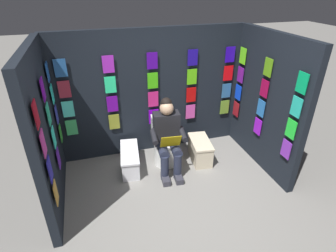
# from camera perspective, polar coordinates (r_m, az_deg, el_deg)

# --- Properties ---
(ground_plane) EXTENTS (30.00, 30.00, 0.00)m
(ground_plane) POSITION_cam_1_polar(r_m,az_deg,el_deg) (3.77, 3.99, -18.28)
(ground_plane) COLOR gray
(display_wall_back) EXTENTS (3.18, 0.14, 2.11)m
(display_wall_back) POSITION_cam_1_polar(r_m,az_deg,el_deg) (4.61, -3.37, 6.86)
(display_wall_back) COLOR black
(display_wall_back) RESTS_ON ground
(display_wall_left) EXTENTS (0.14, 1.73, 2.11)m
(display_wall_left) POSITION_cam_1_polar(r_m,az_deg,el_deg) (4.49, 19.79, 4.55)
(display_wall_left) COLOR black
(display_wall_left) RESTS_ON ground
(display_wall_right) EXTENTS (0.14, 1.73, 2.11)m
(display_wall_right) POSITION_cam_1_polar(r_m,az_deg,el_deg) (3.72, -24.12, -1.28)
(display_wall_right) COLOR black
(display_wall_right) RESTS_ON ground
(toilet) EXTENTS (0.43, 0.57, 0.77)m
(toilet) POSITION_cam_1_polar(r_m,az_deg,el_deg) (4.54, -0.64, -3.77)
(toilet) COLOR white
(toilet) RESTS_ON ground
(person_reading) EXTENTS (0.55, 0.71, 1.19)m
(person_reading) POSITION_cam_1_polar(r_m,az_deg,el_deg) (4.21, -0.04, -2.21)
(person_reading) COLOR black
(person_reading) RESTS_ON ground
(comic_longbox_near) EXTENTS (0.38, 0.77, 0.33)m
(comic_longbox_near) POSITION_cam_1_polar(r_m,az_deg,el_deg) (4.50, -7.90, -6.88)
(comic_longbox_near) COLOR silver
(comic_longbox_near) RESTS_ON ground
(comic_longbox_far) EXTENTS (0.38, 0.64, 0.37)m
(comic_longbox_far) POSITION_cam_1_polar(r_m,az_deg,el_deg) (4.68, 6.69, -4.97)
(comic_longbox_far) COLOR beige
(comic_longbox_far) RESTS_ON ground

